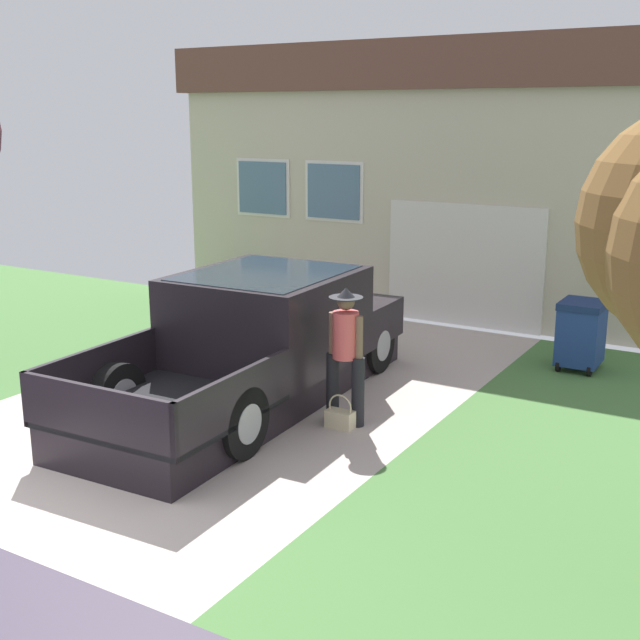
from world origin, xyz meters
name	(u,v)px	position (x,y,z in m)	size (l,w,h in m)	color
pickup_truck	(263,340)	(0.20, 4.44, 0.74)	(2.31, 5.48, 1.63)	black
person_with_hat	(346,349)	(1.63, 4.07, 0.93)	(0.51, 0.40, 1.66)	black
handbag	(340,418)	(1.66, 3.90, 0.13)	(0.33, 0.18, 0.41)	beige
house_with_garage	(481,170)	(0.10, 12.68, 2.46)	(10.38, 7.11, 4.87)	#C0B69E
wheeled_trash_bin	(581,332)	(3.52, 7.69, 0.55)	(0.60, 0.72, 1.01)	navy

